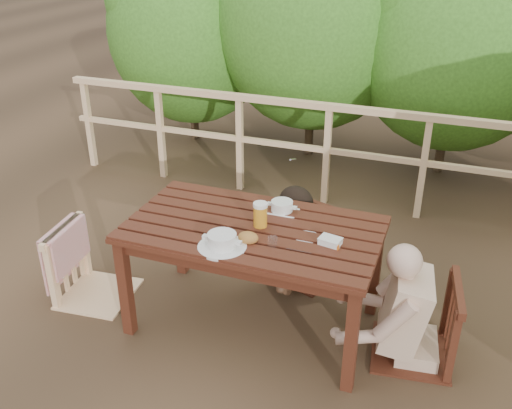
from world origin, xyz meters
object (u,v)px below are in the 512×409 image
(woman, at_px, (307,204))
(soup_far, at_px, (282,207))
(diner_right, at_px, (428,269))
(tumbler, at_px, (272,242))
(butter_tub, at_px, (330,242))
(chair_right, at_px, (420,287))
(soup_near, at_px, (222,241))
(beer_glass, at_px, (260,216))
(bread_roll, at_px, (248,238))
(chair_far, at_px, (306,217))
(table, at_px, (253,277))
(chair_left, at_px, (90,235))

(woman, relative_size, soup_far, 4.88)
(diner_right, distance_m, tumbler, 0.95)
(woman, distance_m, butter_tub, 0.88)
(chair_right, xyz_separation_m, butter_tub, (-0.56, -0.10, 0.26))
(soup_near, height_order, beer_glass, beer_glass)
(bread_roll, height_order, beer_glass, beer_glass)
(soup_far, bearing_deg, beer_glass, -103.96)
(butter_tub, bearing_deg, chair_right, 21.35)
(tumbler, xyz_separation_m, butter_tub, (0.32, 0.14, -0.01))
(diner_right, bearing_deg, beer_glass, 84.77)
(chair_right, relative_size, beer_glass, 5.78)
(tumbler, bearing_deg, beer_glass, 127.01)
(chair_right, height_order, woman, woman)
(chair_far, relative_size, soup_near, 3.35)
(soup_far, bearing_deg, soup_near, -108.67)
(bread_roll, bearing_deg, diner_right, 12.80)
(table, height_order, woman, woman)
(tumbler, distance_m, butter_tub, 0.35)
(tumbler, bearing_deg, chair_far, 92.09)
(chair_far, xyz_separation_m, soup_near, (-0.25, -1.01, 0.30))
(soup_far, relative_size, tumbler, 3.43)
(chair_left, height_order, soup_far, chair_left)
(chair_far, distance_m, bread_roll, 0.95)
(table, xyz_separation_m, beer_glass, (0.04, 0.02, 0.47))
(soup_near, distance_m, soup_far, 0.60)
(table, bearing_deg, diner_right, 2.81)
(diner_right, height_order, tumbler, diner_right)
(table, height_order, butter_tub, butter_tub)
(chair_right, xyz_separation_m, soup_near, (-1.16, -0.36, 0.29))
(soup_far, distance_m, beer_glass, 0.27)
(chair_left, bearing_deg, chair_right, -91.34)
(chair_far, relative_size, tumbler, 13.83)
(soup_far, bearing_deg, chair_right, -12.57)
(diner_right, bearing_deg, bread_roll, 95.51)
(chair_far, height_order, tumbler, chair_far)
(chair_left, xyz_separation_m, chair_right, (2.28, 0.17, -0.00))
(table, relative_size, chair_right, 1.57)
(chair_left, height_order, beer_glass, chair_left)
(diner_right, bearing_deg, butter_tub, 92.73)
(table, bearing_deg, tumbler, -43.72)
(beer_glass, height_order, butter_tub, beer_glass)
(beer_glass, bearing_deg, woman, 80.54)
(chair_far, xyz_separation_m, beer_glass, (-0.12, -0.70, 0.34))
(chair_right, bearing_deg, diner_right, 82.71)
(tumbler, bearing_deg, chair_right, 15.25)
(tumbler, bearing_deg, soup_near, -157.64)
(woman, bearing_deg, diner_right, 163.27)
(chair_left, height_order, chair_far, chair_left)
(bread_roll, xyz_separation_m, beer_glass, (0.00, 0.20, 0.05))
(chair_right, height_order, soup_near, chair_right)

